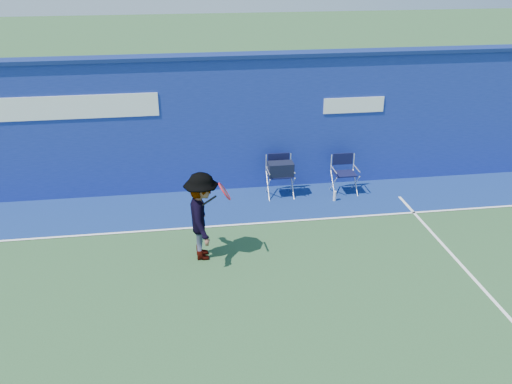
{
  "coord_description": "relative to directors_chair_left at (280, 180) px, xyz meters",
  "views": [
    {
      "loc": [
        -0.31,
        -6.49,
        5.23
      ],
      "look_at": [
        1.01,
        2.6,
        1.0
      ],
      "focal_mm": 38.0,
      "sensor_mm": 36.0,
      "label": 1
    }
  ],
  "objects": [
    {
      "name": "out_of_bounds_strip",
      "position": [
        -1.84,
        -0.38,
        -0.39
      ],
      "size": [
        24.0,
        1.8,
        0.01
      ],
      "primitive_type": "cube",
      "color": "navy",
      "rests_on": "ground"
    },
    {
      "name": "directors_chair_left",
      "position": [
        0.0,
        0.0,
        0.0
      ],
      "size": [
        0.56,
        0.5,
        0.94
      ],
      "color": "silver",
      "rests_on": "ground"
    },
    {
      "name": "water_bottle",
      "position": [
        1.15,
        -0.45,
        -0.28
      ],
      "size": [
        0.07,
        0.07,
        0.23
      ],
      "primitive_type": "cylinder",
      "color": "silver",
      "rests_on": "ground"
    },
    {
      "name": "ground",
      "position": [
        -1.84,
        -4.48,
        -0.39
      ],
      "size": [
        80.0,
        80.0,
        0.0
      ],
      "primitive_type": "plane",
      "color": "#284C29",
      "rests_on": "ground"
    },
    {
      "name": "stadium_wall",
      "position": [
        -1.84,
        0.72,
        1.16
      ],
      "size": [
        24.0,
        0.5,
        3.08
      ],
      "color": "navy",
      "rests_on": "ground"
    },
    {
      "name": "tennis_player",
      "position": [
        -1.86,
        -2.39,
        0.43
      ],
      "size": [
        0.84,
        1.07,
        1.64
      ],
      "color": "#EA4738",
      "rests_on": "ground"
    },
    {
      "name": "court_lines",
      "position": [
        -1.84,
        -3.88,
        -0.38
      ],
      "size": [
        24.0,
        12.0,
        0.01
      ],
      "color": "white",
      "rests_on": "out_of_bounds_strip"
    },
    {
      "name": "directors_chair_right",
      "position": [
        1.48,
        -0.06,
        -0.11
      ],
      "size": [
        0.53,
        0.48,
        0.89
      ],
      "color": "silver",
      "rests_on": "ground"
    }
  ]
}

